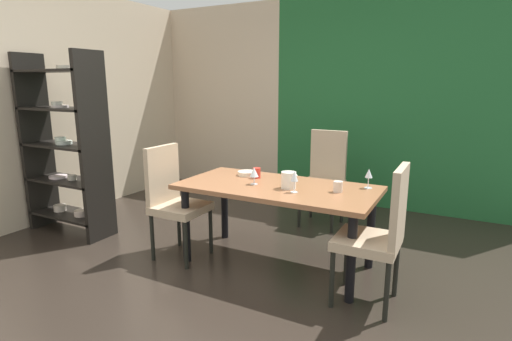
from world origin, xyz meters
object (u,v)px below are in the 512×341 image
chair_head_far (325,174)px  pitcher_rear (289,180)px  display_shelf (65,146)px  cup_west (257,173)px  dining_table (277,195)px  wine_glass_east (369,174)px  cup_left (338,187)px  serving_bowl_near_shelf (247,173)px  chair_right_near (380,230)px  wine_glass_corner (254,172)px  wine_glass_south (294,177)px  chair_left_near (173,197)px

chair_head_far → pitcher_rear: chair_head_far is taller
display_shelf → cup_west: size_ratio=20.01×
dining_table → wine_glass_east: bearing=21.1°
chair_head_far → cup_west: 1.15m
cup_left → cup_west: (-0.81, 0.13, 0.00)m
display_shelf → serving_bowl_near_shelf: display_shelf is taller
chair_head_far → serving_bowl_near_shelf: size_ratio=5.99×
chair_head_far → wine_glass_east: size_ratio=6.36×
chair_right_near → wine_glass_corner: bearing=79.5°
chair_head_far → pitcher_rear: 1.32m
dining_table → pitcher_rear: size_ratio=11.94×
wine_glass_south → display_shelf: bearing=-176.1°
chair_right_near → cup_left: bearing=52.9°
wine_glass_south → wine_glass_corner: wine_glass_south is taller
chair_left_near → serving_bowl_near_shelf: chair_left_near is taller
chair_head_far → wine_glass_south: 1.43m
wine_glass_corner → pitcher_rear: wine_glass_corner is taller
wine_glass_corner → wine_glass_east: wine_glass_east is taller
wine_glass_corner → cup_left: bearing=7.7°
wine_glass_east → wine_glass_south: bearing=-140.5°
chair_head_far → pitcher_rear: size_ratio=7.49×
wine_glass_south → pitcher_rear: size_ratio=1.27×
wine_glass_south → pitcher_rear: bearing=133.1°
chair_right_near → serving_bowl_near_shelf: size_ratio=5.86×
chair_left_near → display_shelf: 1.45m
chair_right_near → display_shelf: 3.27m
wine_glass_east → cup_left: size_ratio=1.88×
chair_left_near → wine_glass_east: chair_left_near is taller
wine_glass_south → wine_glass_east: wine_glass_south is taller
cup_left → pitcher_rear: 0.41m
display_shelf → wine_glass_east: (3.04, 0.58, -0.10)m
wine_glass_south → cup_left: size_ratio=2.03×
wine_glass_south → chair_left_near: bearing=-173.5°
chair_head_far → serving_bowl_near_shelf: chair_head_far is taller
chair_head_far → cup_left: chair_head_far is taller
wine_glass_corner → serving_bowl_near_shelf: (-0.22, 0.27, -0.09)m
chair_right_near → wine_glass_corner: chair_right_near is taller
chair_head_far → dining_table: bearing=89.3°
chair_left_near → cup_west: chair_left_near is taller
dining_table → cup_left: bearing=4.2°
dining_table → wine_glass_east: 0.79m
serving_bowl_near_shelf → chair_head_far: bearing=67.4°
wine_glass_east → pitcher_rear: 0.67m
wine_glass_corner → pitcher_rear: 0.32m
chair_left_near → pitcher_rear: size_ratio=7.28×
wine_glass_east → cup_west: size_ratio=1.76×
cup_left → cup_west: bearing=171.2°
chair_left_near → cup_left: chair_left_near is taller
chair_head_far → cup_left: 1.33m
wine_glass_corner → display_shelf: bearing=-173.3°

